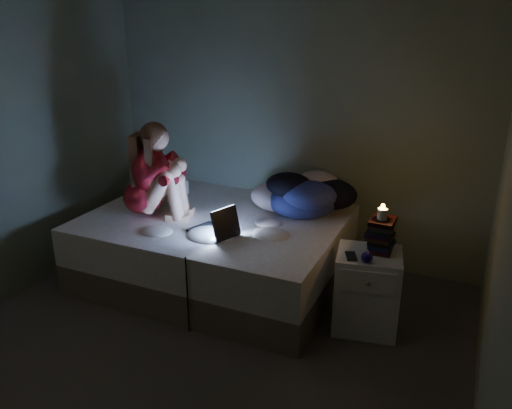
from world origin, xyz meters
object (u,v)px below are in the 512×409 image
Objects in this scene: woman at (142,170)px; nightstand at (367,291)px; bed at (216,248)px; laptop at (212,218)px; candle at (382,213)px; phone at (349,254)px.

woman is 2.07m from nightstand.
laptop is at bearing -64.23° from bed.
laptop is at bearing -172.00° from candle.
nightstand is at bearing 23.30° from phone.
laptop is (0.72, -0.10, -0.28)m from woman.
bed is at bearing 154.60° from phone.
laptop reaches higher than bed.
candle is (0.05, 0.07, 0.60)m from nightstand.
candle is (1.28, 0.18, 0.19)m from laptop.
nightstand is 0.35m from phone.
bed is 3.50× the size of nightstand.
laptop is at bearing 169.36° from phone.
phone is (-0.18, -0.16, -0.29)m from candle.
laptop is 0.61× the size of nightstand.
woman is 5.91× the size of phone.
bed is 1.41m from nightstand.
phone is at bearing -137.28° from candle.
woman is at bearing 169.40° from nightstand.
woman reaches higher than phone.
woman is 10.34× the size of candle.
woman reaches higher than laptop.
laptop is 4.66× the size of candle.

